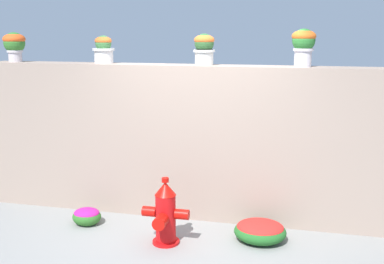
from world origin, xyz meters
TOP-DOWN VIEW (x-y plane):
  - ground_plane at (0.00, 0.00)m, footprint 24.00×24.00m
  - stone_wall at (0.00, 0.90)m, footprint 5.87×0.39m
  - potted_plant_0 at (-2.61, 0.89)m, footprint 0.30×0.30m
  - potted_plant_1 at (-1.32, 0.93)m, footprint 0.29×0.29m
  - potted_plant_2 at (0.06, 0.88)m, footprint 0.27×0.27m
  - potted_plant_3 at (1.26, 0.87)m, footprint 0.29×0.29m
  - fire_hydrant at (-0.20, -0.05)m, footprint 0.55×0.45m
  - flower_bush_left at (0.87, 0.28)m, footprint 0.62×0.56m
  - flower_bush_right at (-1.34, 0.26)m, footprint 0.37×0.33m

SIDE VIEW (x-z plane):
  - ground_plane at x=0.00m, z-range 0.00..0.00m
  - flower_bush_right at x=-1.34m, z-range 0.00..0.23m
  - flower_bush_left at x=0.87m, z-range 0.00..0.26m
  - fire_hydrant at x=-0.20m, z-range -0.04..0.76m
  - stone_wall at x=0.00m, z-range 0.00..2.01m
  - potted_plant_1 at x=-1.32m, z-range 2.02..2.39m
  - potted_plant_2 at x=0.06m, z-range 2.04..2.43m
  - potted_plant_0 at x=-2.61m, z-range 2.06..2.46m
  - potted_plant_3 at x=1.26m, z-range 2.07..2.52m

